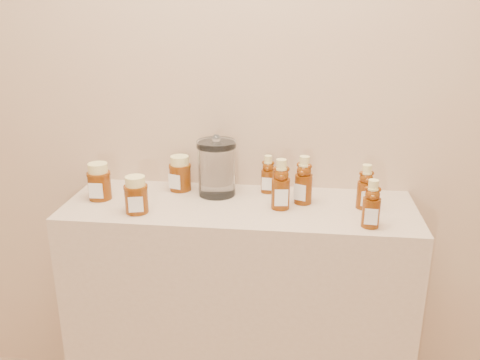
% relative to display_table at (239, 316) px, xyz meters
% --- Properties ---
extents(wall_back, '(3.50, 0.02, 2.70)m').
position_rel_display_table_xyz_m(wall_back, '(0.00, 0.20, 0.90)').
color(wall_back, tan).
rests_on(wall_back, ground).
extents(display_table, '(1.20, 0.40, 0.90)m').
position_rel_display_table_xyz_m(display_table, '(0.00, 0.00, 0.00)').
color(display_table, tan).
rests_on(display_table, ground).
extents(bear_bottle_back_left, '(0.06, 0.06, 0.16)m').
position_rel_display_table_xyz_m(bear_bottle_back_left, '(0.09, 0.13, 0.53)').
color(bear_bottle_back_left, '#572306').
rests_on(bear_bottle_back_left, display_table).
extents(bear_bottle_back_mid, '(0.08, 0.08, 0.19)m').
position_rel_display_table_xyz_m(bear_bottle_back_mid, '(0.22, 0.04, 0.54)').
color(bear_bottle_back_mid, '#572306').
rests_on(bear_bottle_back_mid, display_table).
extents(bear_bottle_back_right, '(0.07, 0.07, 0.17)m').
position_rel_display_table_xyz_m(bear_bottle_back_right, '(0.42, 0.02, 0.54)').
color(bear_bottle_back_right, '#572306').
rests_on(bear_bottle_back_right, display_table).
extents(bear_bottle_front_left, '(0.07, 0.07, 0.19)m').
position_rel_display_table_xyz_m(bear_bottle_front_left, '(0.14, -0.02, 0.55)').
color(bear_bottle_front_left, '#572306').
rests_on(bear_bottle_front_left, display_table).
extents(bear_bottle_front_right, '(0.06, 0.06, 0.17)m').
position_rel_display_table_xyz_m(bear_bottle_front_right, '(0.42, -0.13, 0.54)').
color(bear_bottle_front_right, '#572306').
rests_on(bear_bottle_front_right, display_table).
extents(honey_jar_left, '(0.09, 0.09, 0.13)m').
position_rel_display_table_xyz_m(honey_jar_left, '(-0.49, -0.00, 0.52)').
color(honey_jar_left, '#572306').
rests_on(honey_jar_left, display_table).
extents(honey_jar_back, '(0.10, 0.10, 0.13)m').
position_rel_display_table_xyz_m(honey_jar_back, '(-0.23, 0.12, 0.51)').
color(honey_jar_back, '#572306').
rests_on(honey_jar_back, display_table).
extents(honey_jar_front, '(0.10, 0.10, 0.12)m').
position_rel_display_table_xyz_m(honey_jar_front, '(-0.33, -0.11, 0.51)').
color(honey_jar_front, '#572306').
rests_on(honey_jar_front, display_table).
extents(glass_canister, '(0.16, 0.16, 0.22)m').
position_rel_display_table_xyz_m(glass_canister, '(-0.09, 0.09, 0.56)').
color(glass_canister, white).
rests_on(glass_canister, display_table).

